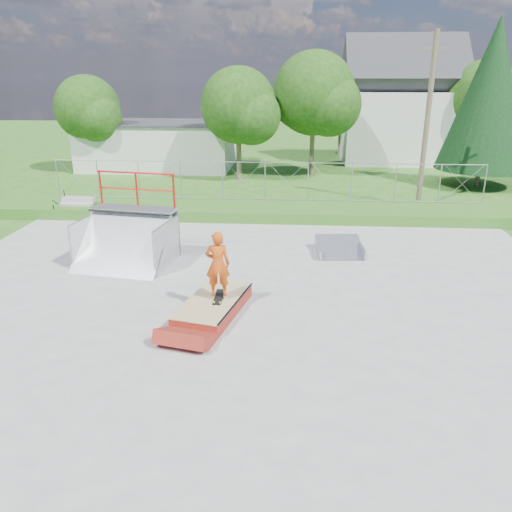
{
  "coord_description": "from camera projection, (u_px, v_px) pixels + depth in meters",
  "views": [
    {
      "loc": [
        1.23,
        -12.57,
        6.0
      ],
      "look_at": [
        0.26,
        1.01,
        1.1
      ],
      "focal_mm": 35.0,
      "sensor_mm": 36.0,
      "label": 1
    }
  ],
  "objects": [
    {
      "name": "tree_left_near",
      "position": [
        242.0,
        109.0,
        29.33
      ],
      "size": [
        4.76,
        4.48,
        6.65
      ],
      "color": "brown",
      "rests_on": "ground"
    },
    {
      "name": "flat_bank_ramp",
      "position": [
        339.0,
        248.0,
        17.78
      ],
      "size": [
        1.72,
        1.82,
        0.49
      ],
      "primitive_type": null,
      "rotation": [
        0.0,
        0.0,
        0.08
      ],
      "color": "#9EA2A6",
      "rests_on": "concrete_pad"
    },
    {
      "name": "utility_pole",
      "position": [
        427.0,
        122.0,
        23.32
      ],
      "size": [
        0.24,
        0.24,
        8.0
      ],
      "primitive_type": "cylinder",
      "color": "brown",
      "rests_on": "ground"
    },
    {
      "name": "quarter_pipe",
      "position": [
        123.0,
        223.0,
        16.36
      ],
      "size": [
        3.29,
        2.92,
        2.95
      ],
      "primitive_type": null,
      "rotation": [
        0.0,
        0.0,
        -0.15
      ],
      "color": "#9EA2A6",
      "rests_on": "concrete_pad"
    },
    {
      "name": "tree_left_far",
      "position": [
        90.0,
        111.0,
        32.0
      ],
      "size": [
        4.42,
        4.16,
        6.18
      ],
      "color": "brown",
      "rests_on": "ground"
    },
    {
      "name": "gable_house",
      "position": [
        400.0,
        108.0,
        36.41
      ],
      "size": [
        8.4,
        6.08,
        8.94
      ],
      "color": "silver",
      "rests_on": "ground"
    },
    {
      "name": "skateboard",
      "position": [
        219.0,
        297.0,
        13.31
      ],
      "size": [
        0.24,
        0.8,
        0.13
      ],
      "primitive_type": "cube",
      "rotation": [
        0.14,
        0.0,
        -0.02
      ],
      "color": "black",
      "rests_on": "grind_box"
    },
    {
      "name": "utility_building_flat",
      "position": [
        159.0,
        146.0,
        34.59
      ],
      "size": [
        10.0,
        6.0,
        3.0
      ],
      "primitive_type": "cube",
      "color": "silver",
      "rests_on": "ground"
    },
    {
      "name": "chain_link_fence",
      "position": [
        265.0,
        181.0,
        23.29
      ],
      "size": [
        20.0,
        0.06,
        1.8
      ],
      "primitive_type": null,
      "color": "#94969D",
      "rests_on": "grass_berm"
    },
    {
      "name": "tree_center",
      "position": [
        319.0,
        97.0,
        30.68
      ],
      "size": [
        5.44,
        5.12,
        7.6
      ],
      "color": "brown",
      "rests_on": "ground"
    },
    {
      "name": "tree_back_mid",
      "position": [
        345.0,
        109.0,
        38.48
      ],
      "size": [
        4.08,
        3.84,
        5.7
      ],
      "color": "brown",
      "rests_on": "ground"
    },
    {
      "name": "concrete_stairs",
      "position": [
        75.0,
        208.0,
        22.51
      ],
      "size": [
        1.5,
        1.6,
        0.8
      ],
      "primitive_type": null,
      "color": "gray",
      "rests_on": "ground"
    },
    {
      "name": "ground",
      "position": [
        244.0,
        305.0,
        13.91
      ],
      "size": [
        120.0,
        120.0,
        0.0
      ],
      "primitive_type": "plane",
      "color": "#295E1A",
      "rests_on": "ground"
    },
    {
      "name": "concrete_pad",
      "position": [
        244.0,
        304.0,
        13.91
      ],
      "size": [
        20.0,
        16.0,
        0.04
      ],
      "primitive_type": "cube",
      "color": "gray",
      "rests_on": "ground"
    },
    {
      "name": "grind_box",
      "position": [
        213.0,
        306.0,
        13.36
      ],
      "size": [
        1.91,
        2.95,
        0.4
      ],
      "rotation": [
        0.0,
        0.0,
        -0.23
      ],
      "color": "maroon",
      "rests_on": "concrete_pad"
    },
    {
      "name": "grass_berm",
      "position": [
        264.0,
        211.0,
        22.74
      ],
      "size": [
        24.0,
        3.0,
        0.5
      ],
      "primitive_type": "cube",
      "color": "#295E1A",
      "rests_on": "ground"
    },
    {
      "name": "tree_right_far",
      "position": [
        486.0,
        100.0,
        33.77
      ],
      "size": [
        5.1,
        4.8,
        7.12
      ],
      "color": "brown",
      "rests_on": "ground"
    },
    {
      "name": "conifer_tree",
      "position": [
        490.0,
        95.0,
        27.35
      ],
      "size": [
        5.04,
        5.04,
        9.1
      ],
      "color": "brown",
      "rests_on": "ground"
    },
    {
      "name": "skater",
      "position": [
        218.0,
        267.0,
        13.02
      ],
      "size": [
        0.67,
        0.47,
        1.76
      ],
      "primitive_type": "imported",
      "rotation": [
        0.0,
        0.0,
        3.21
      ],
      "color": "#CB4A11",
      "rests_on": "grind_box"
    }
  ]
}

